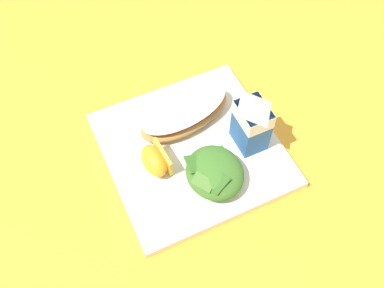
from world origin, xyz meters
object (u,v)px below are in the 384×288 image
cheesy_pizza_bread (185,112)px  milk_carton (252,121)px  white_plate (192,150)px  orange_wedge_front (155,160)px  green_salad_pile (215,172)px

cheesy_pizza_bread → milk_carton: milk_carton is taller
white_plate → orange_wedge_front: orange_wedge_front is taller
green_salad_pile → cheesy_pizza_bread: bearing=177.0°
white_plate → cheesy_pizza_bread: bearing=167.0°
milk_carton → orange_wedge_front: 0.17m
white_plate → milk_carton: 0.12m
orange_wedge_front → milk_carton: bearing=82.8°
milk_carton → cheesy_pizza_bread: bearing=-138.4°
cheesy_pizza_bread → green_salad_pile: (0.13, -0.01, 0.00)m
green_salad_pile → orange_wedge_front: size_ratio=1.60×
white_plate → milk_carton: (0.03, 0.09, 0.07)m
white_plate → orange_wedge_front: bearing=-82.7°
green_salad_pile → orange_wedge_front: bearing=-128.3°
white_plate → green_salad_pile: size_ratio=2.80×
cheesy_pizza_bread → milk_carton: bearing=41.6°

